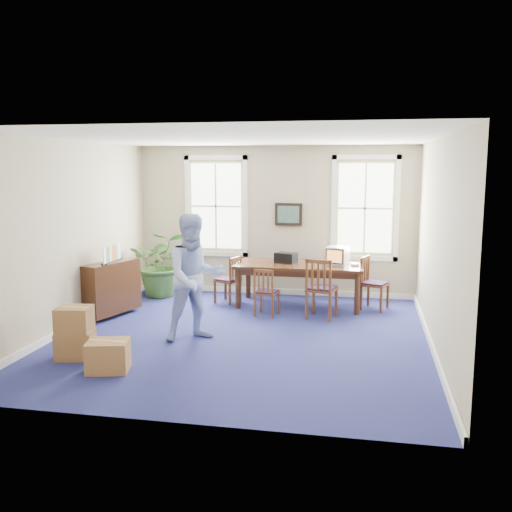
% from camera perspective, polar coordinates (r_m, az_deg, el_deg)
% --- Properties ---
extents(floor, '(6.50, 6.50, 0.00)m').
position_cam_1_polar(floor, '(9.46, -1.30, -8.04)').
color(floor, navy).
rests_on(floor, ground).
extents(ceiling, '(6.50, 6.50, 0.00)m').
position_cam_1_polar(ceiling, '(9.05, -1.38, 11.70)').
color(ceiling, white).
rests_on(ceiling, ground).
extents(wall_back, '(6.50, 0.00, 6.50)m').
position_cam_1_polar(wall_back, '(12.29, 1.91, 3.53)').
color(wall_back, tan).
rests_on(wall_back, ground).
extents(wall_front, '(6.50, 0.00, 6.50)m').
position_cam_1_polar(wall_front, '(6.03, -7.96, -2.32)').
color(wall_front, tan).
rests_on(wall_front, ground).
extents(wall_left, '(0.00, 6.50, 6.50)m').
position_cam_1_polar(wall_left, '(10.19, -18.07, 1.95)').
color(wall_left, tan).
rests_on(wall_left, ground).
extents(wall_right, '(0.00, 6.50, 6.50)m').
position_cam_1_polar(wall_right, '(8.97, 17.73, 1.06)').
color(wall_right, tan).
rests_on(wall_right, ground).
extents(baseboard_back, '(6.00, 0.04, 0.12)m').
position_cam_1_polar(baseboard_back, '(12.51, 1.85, -3.53)').
color(baseboard_back, white).
rests_on(baseboard_back, ground).
extents(baseboard_left, '(0.04, 6.50, 0.12)m').
position_cam_1_polar(baseboard_left, '(10.46, -17.51, -6.45)').
color(baseboard_left, white).
rests_on(baseboard_left, ground).
extents(baseboard_right, '(0.04, 6.50, 0.12)m').
position_cam_1_polar(baseboard_right, '(9.30, 17.08, -8.37)').
color(baseboard_right, white).
rests_on(baseboard_right, ground).
extents(window_left, '(1.40, 0.12, 2.20)m').
position_cam_1_polar(window_left, '(12.52, -4.01, 4.99)').
color(window_left, white).
rests_on(window_left, ground).
extents(window_right, '(1.40, 0.12, 2.20)m').
position_cam_1_polar(window_right, '(12.10, 10.85, 4.71)').
color(window_right, white).
rests_on(window_right, ground).
extents(wall_picture, '(0.58, 0.06, 0.48)m').
position_cam_1_polar(wall_picture, '(12.19, 3.27, 4.18)').
color(wall_picture, black).
rests_on(wall_picture, ground).
extents(conference_table, '(2.51, 1.16, 0.85)m').
position_cam_1_polar(conference_table, '(11.42, 4.36, -2.88)').
color(conference_table, '#3E2111').
rests_on(conference_table, ground).
extents(crt_tv, '(0.49, 0.51, 0.35)m').
position_cam_1_polar(crt_tv, '(11.31, 8.15, 0.04)').
color(crt_tv, '#B7B7BC').
rests_on(crt_tv, conference_table).
extents(game_console, '(0.17, 0.20, 0.04)m').
position_cam_1_polar(game_console, '(11.26, 9.85, -0.84)').
color(game_console, white).
rests_on(game_console, conference_table).
extents(equipment_bag, '(0.48, 0.39, 0.21)m').
position_cam_1_polar(equipment_bag, '(11.41, 3.01, -0.17)').
color(equipment_bag, black).
rests_on(equipment_bag, conference_table).
extents(chair_near_left, '(0.47, 0.47, 0.90)m').
position_cam_1_polar(chair_near_left, '(10.66, 1.09, -3.58)').
color(chair_near_left, brown).
rests_on(chair_near_left, ground).
extents(chair_near_right, '(0.60, 0.60, 1.12)m').
position_cam_1_polar(chair_near_right, '(10.51, 6.60, -3.20)').
color(chair_near_right, brown).
rests_on(chair_near_right, ground).
extents(chair_end_left, '(0.56, 0.56, 0.95)m').
position_cam_1_polar(chair_end_left, '(11.67, -2.86, -2.35)').
color(chair_end_left, brown).
rests_on(chair_end_left, ground).
extents(chair_end_right, '(0.59, 0.59, 1.03)m').
position_cam_1_polar(chair_end_right, '(11.33, 11.81, -2.69)').
color(chair_end_right, brown).
rests_on(chair_end_right, ground).
extents(man, '(1.25, 1.19, 2.03)m').
position_cam_1_polar(man, '(9.13, -6.13, -2.15)').
color(man, '#9DB3EA').
rests_on(man, ground).
extents(credenza, '(0.69, 1.26, 0.95)m').
position_cam_1_polar(credenza, '(10.90, -14.16, -3.43)').
color(credenza, '#3E2111').
rests_on(credenza, ground).
extents(brochure_rack, '(0.22, 0.74, 0.32)m').
position_cam_1_polar(brochure_rack, '(10.78, -14.21, -0.12)').
color(brochure_rack, '#99999E').
rests_on(brochure_rack, credenza).
extents(potted_plant, '(1.49, 1.37, 1.41)m').
position_cam_1_polar(potted_plant, '(12.34, -9.38, -0.76)').
color(potted_plant, '#315A23').
rests_on(potted_plant, ground).
extents(cardboard_boxes, '(1.65, 1.65, 0.80)m').
position_cam_1_polar(cardboard_boxes, '(8.73, -16.19, -7.13)').
color(cardboard_boxes, '#9C6C3E').
rests_on(cardboard_boxes, ground).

